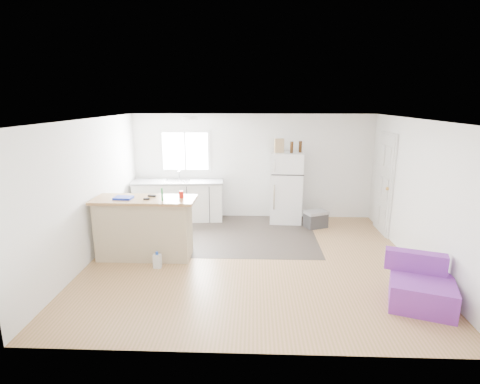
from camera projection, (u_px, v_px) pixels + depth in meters
The scene contains 19 objects.
room at pixel (251, 193), 6.23m from camera, with size 5.51×5.01×2.41m.
vinyl_zone at pixel (217, 234), 7.76m from camera, with size 4.05×2.50×0.00m, color #372F29.
window at pixel (185, 151), 8.62m from camera, with size 1.18×0.06×0.98m.
interior_door at pixel (385, 184), 7.68m from camera, with size 0.11×0.92×2.10m.
ceiling_fixture at pixel (190, 118), 7.17m from camera, with size 0.30×0.30×0.07m, color white.
kitchen_cabinets at pixel (179, 200), 8.59m from camera, with size 2.09×0.80×1.19m.
peninsula at pixel (144, 228), 6.50m from camera, with size 1.75×0.67×1.07m.
refrigerator at pixel (286, 187), 8.39m from camera, with size 0.72×0.69×1.58m.
cooler at pixel (316, 219), 8.12m from camera, with size 0.57×0.50×0.37m.
purple_seat at pixel (421, 288), 5.04m from camera, with size 1.00×0.99×0.66m.
cleaner_jug at pixel (157, 261), 6.16m from camera, with size 0.13×0.09×0.28m.
mop at pixel (158, 248), 6.43m from camera, with size 0.25×0.37×1.31m.
red_cup at pixel (181, 194), 6.39m from camera, with size 0.08×0.08×0.12m, color red.
blue_tray at pixel (123, 198), 6.34m from camera, with size 0.30×0.22×0.04m, color #1328B3.
tool_a at pixel (152, 196), 6.48m from camera, with size 0.14×0.05×0.03m, color black.
tool_b at pixel (146, 199), 6.29m from camera, with size 0.10×0.04×0.03m, color black.
cardboard_box at pixel (279, 146), 8.16m from camera, with size 0.20×0.10×0.30m, color tan.
bottle_left at pixel (292, 147), 8.07m from camera, with size 0.07×0.07×0.25m, color #341C09.
bottle_right at pixel (300, 147), 8.18m from camera, with size 0.07×0.07×0.25m, color #341C09.
Camera 1 is at (0.04, -6.05, 2.70)m, focal length 28.00 mm.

